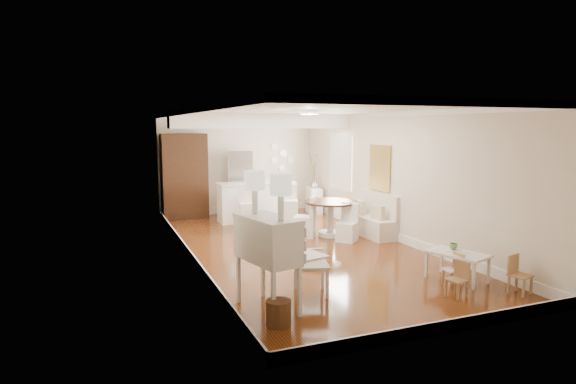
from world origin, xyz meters
TOP-DOWN VIEW (x-y plane):
  - room at (0.04, 0.32)m, footprint 9.00×9.04m
  - secretary_bureau at (-1.70, -2.95)m, footprint 1.22×1.23m
  - gustavian_armchair at (-0.90, -2.62)m, footprint 0.66×0.66m
  - wicker_basket at (-1.75, -3.49)m, footprint 0.41×0.41m
  - kids_table at (1.56, -2.89)m, footprint 0.83×1.06m
  - kids_chair_a at (1.02, -3.52)m, footprint 0.31×0.31m
  - kids_chair_b at (1.33, -3.06)m, footprint 0.27×0.27m
  - kids_chair_c at (2.00, -3.75)m, footprint 0.35×0.35m
  - banquette at (1.99, 0.50)m, footprint 0.52×1.60m
  - dining_table at (1.10, 0.75)m, footprint 1.25×1.25m
  - slip_chair_near at (1.21, 0.16)m, footprint 0.56×0.56m
  - slip_chair_far at (0.53, 0.90)m, footprint 0.63×0.62m
  - breakfast_counter at (0.10, 3.10)m, footprint 2.05×0.65m
  - bar_stool_left at (-0.40, 2.28)m, footprint 0.47×0.47m
  - bar_stool_right at (0.72, 2.29)m, footprint 0.52×0.52m
  - pantry_cabinet at (-1.60, 4.18)m, footprint 1.20×0.60m
  - fridge at (0.30, 4.15)m, footprint 0.75×0.65m
  - sideboard at (2.00, 3.60)m, footprint 0.48×0.82m
  - pencil_cup at (1.64, -2.70)m, footprint 0.15×0.15m
  - branch_vase at (2.01, 3.59)m, footprint 0.25×0.25m

SIDE VIEW (x-z plane):
  - wicker_basket at x=-1.75m, z-range 0.00..0.32m
  - kids_table at x=1.56m, z-range 0.00..0.46m
  - kids_chair_b at x=1.33m, z-range 0.00..0.52m
  - kids_chair_a at x=1.02m, z-range 0.00..0.54m
  - kids_chair_c at x=2.00m, z-range 0.00..0.59m
  - sideboard at x=2.00m, z-range 0.00..0.73m
  - dining_table at x=1.10m, z-range 0.00..0.81m
  - slip_chair_near at x=1.21m, z-range 0.00..0.82m
  - gustavian_armchair at x=-0.90m, z-range 0.00..0.93m
  - slip_chair_far at x=0.53m, z-range 0.00..0.93m
  - banquette at x=1.99m, z-range 0.00..0.98m
  - bar_stool_left at x=-0.40m, z-range 0.00..1.00m
  - bar_stool_right at x=0.72m, z-range 0.00..1.01m
  - pencil_cup at x=1.64m, z-range 0.46..0.57m
  - breakfast_counter at x=0.10m, z-range 0.00..1.03m
  - secretary_bureau at x=-1.70m, z-range 0.00..1.29m
  - branch_vase at x=2.01m, z-range 0.73..0.94m
  - fridge at x=0.30m, z-range 0.00..1.80m
  - pantry_cabinet at x=-1.60m, z-range 0.00..2.30m
  - room at x=0.04m, z-range 0.57..3.39m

